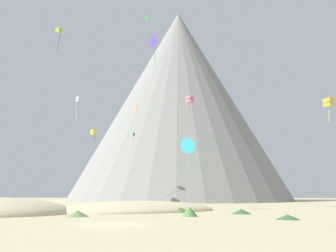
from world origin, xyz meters
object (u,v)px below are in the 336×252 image
object	(u,v)px
bush_far_left	(241,211)
bush_near_left	(189,212)
rock_massif	(179,110)
bush_low_patch	(77,214)
bush_near_right	(180,210)
kite_orange_mid	(137,107)
kite_indigo_high	(154,41)
kite_green_high	(147,18)
kite_white_mid	(77,102)
bush_ridge_crest	(288,217)
kite_lime_high	(59,30)
bush_mid_center	(7,212)
kite_cyan_low	(188,146)
kite_teal_mid	(134,136)
kite_rainbow_mid	(190,100)
kite_yellow_mid	(94,132)
kite_gold_mid	(328,102)

from	to	relation	value
bush_far_left	bush_near_left	size ratio (longest dim) A/B	1.35
rock_massif	bush_low_patch	bearing A→B (deg)	-89.86
bush_near_right	kite_orange_mid	bearing A→B (deg)	118.86
bush_far_left	kite_indigo_high	size ratio (longest dim) A/B	0.45
bush_near_right	bush_near_left	size ratio (longest dim) A/B	1.45
kite_green_high	kite_white_mid	distance (m)	31.52
bush_ridge_crest	kite_lime_high	size ratio (longest dim) A/B	0.43
bush_mid_center	rock_massif	xyz separation A→B (m)	(9.18, 91.55, 31.52)
bush_far_left	kite_cyan_low	bearing A→B (deg)	121.55
kite_white_mid	bush_near_left	bearing A→B (deg)	-155.19
bush_mid_center	kite_white_mid	bearing A→B (deg)	102.75
bush_ridge_crest	rock_massif	world-z (taller)	rock_massif
bush_low_patch	kite_teal_mid	size ratio (longest dim) A/B	0.77
bush_near_left	kite_white_mid	distance (m)	58.96
bush_low_patch	kite_lime_high	bearing A→B (deg)	119.05
bush_ridge_crest	kite_cyan_low	xyz separation A→B (m)	(-11.10, 21.44, 9.48)
bush_mid_center	bush_near_left	world-z (taller)	bush_near_left
kite_indigo_high	kite_orange_mid	size ratio (longest dim) A/B	3.69
kite_cyan_low	kite_orange_mid	size ratio (longest dim) A/B	3.78
bush_low_patch	kite_cyan_low	size ratio (longest dim) A/B	0.45
kite_cyan_low	kite_rainbow_mid	bearing A→B (deg)	-60.42
kite_yellow_mid	kite_teal_mid	xyz separation A→B (m)	(9.89, -0.51, -1.27)
bush_low_patch	bush_near_left	distance (m)	11.64
bush_mid_center	bush_near_left	xyz separation A→B (m)	(20.86, -0.51, 0.18)
bush_far_left	bush_mid_center	xyz separation A→B (m)	(-26.46, -5.59, 0.04)
kite_green_high	kite_cyan_low	bearing A→B (deg)	-111.10
bush_far_left	kite_cyan_low	size ratio (longest dim) A/B	0.44
kite_white_mid	kite_rainbow_mid	bearing A→B (deg)	-101.49
kite_green_high	kite_rainbow_mid	world-z (taller)	kite_green_high
rock_massif	kite_green_high	distance (m)	68.75
kite_yellow_mid	bush_far_left	bearing A→B (deg)	74.98
bush_ridge_crest	kite_lime_high	xyz separation A→B (m)	(-41.06, 37.80, 37.70)
kite_gold_mid	kite_yellow_mid	bearing A→B (deg)	-161.18
bush_low_patch	bush_near_left	bearing A→B (deg)	9.97
rock_massif	kite_green_high	world-z (taller)	rock_massif
kite_rainbow_mid	kite_green_high	bearing A→B (deg)	-75.16
bush_far_left	kite_lime_high	xyz separation A→B (m)	(-37.25, 28.23, 37.64)
rock_massif	kite_orange_mid	distance (m)	66.49
bush_low_patch	kite_lime_high	distance (m)	56.06
bush_near_right	kite_cyan_low	xyz separation A→B (m)	(0.27, 9.26, 9.39)
bush_far_left	bush_near_right	bearing A→B (deg)	160.96
bush_mid_center	kite_yellow_mid	bearing A→B (deg)	97.33
bush_ridge_crest	kite_indigo_high	world-z (taller)	kite_indigo_high
kite_rainbow_mid	kite_white_mid	bearing A→B (deg)	-150.07
kite_orange_mid	kite_teal_mid	distance (m)	18.46
bush_low_patch	rock_massif	xyz separation A→B (m)	(-0.22, 94.08, 31.53)
kite_orange_mid	kite_yellow_mid	distance (m)	23.33
bush_low_patch	kite_yellow_mid	bearing A→B (deg)	107.81
bush_ridge_crest	rock_massif	size ratio (longest dim) A/B	0.02
kite_cyan_low	kite_gold_mid	distance (m)	23.59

